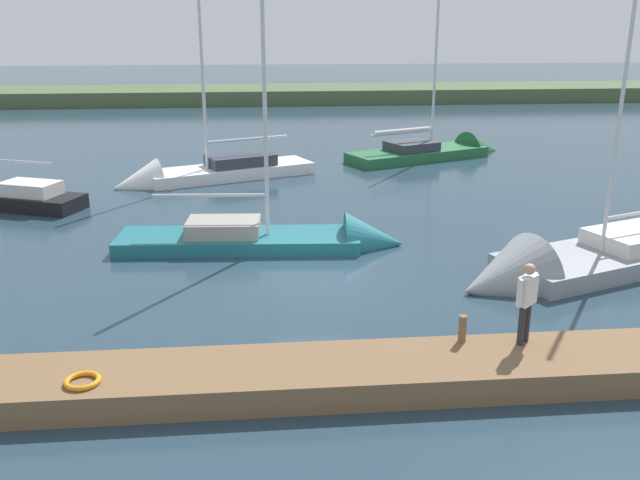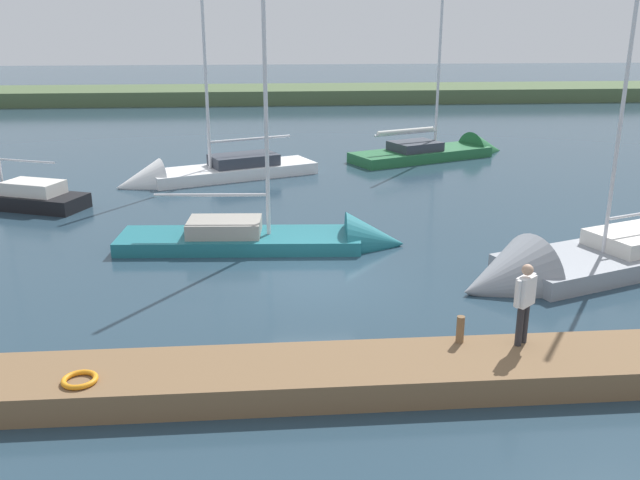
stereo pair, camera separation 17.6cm
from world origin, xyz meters
The scene contains 10 objects.
ground_plane centered at (0.00, 0.00, 0.00)m, with size 200.00×200.00×0.00m, color #263D4C.
far_shoreline centered at (0.00, -45.04, 0.00)m, with size 180.00×8.00×2.40m, color #4C603D.
dock_pier centered at (0.00, 5.86, 0.28)m, with size 25.94×1.87×0.57m, color brown.
mooring_post_near centered at (-2.59, 5.21, 0.85)m, with size 0.16×0.16×0.57m, color brown.
life_ring_buoy centered at (4.76, 6.23, 0.62)m, with size 0.66×0.66×0.10m, color orange.
sailboat_far_right centered at (4.09, -12.79, 0.16)m, with size 9.28×5.52×10.89m.
sailboat_mid_channel centered at (0.55, -2.97, 0.16)m, with size 9.13×2.64×9.34m.
sailboat_near_dock centered at (-7.65, 0.10, 0.19)m, with size 10.69×6.00×10.52m.
sailboat_far_left centered at (-8.25, -17.40, 0.09)m, with size 9.36×5.80×10.13m.
person_on_dock centered at (-3.81, 5.38, 1.56)m, with size 0.52×0.47×1.72m.
Camera 1 is at (1.48, 17.51, 6.83)m, focal length 38.09 mm.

